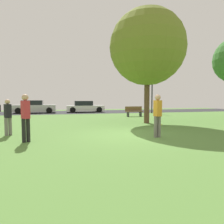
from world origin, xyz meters
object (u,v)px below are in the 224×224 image
Objects in this scene: person_thrower at (8,116)px; street_lamp_post at (152,93)px; frisbee_disc at (160,125)px; parked_car_white at (85,107)px; person_bystander at (158,114)px; maple_tree_near at (147,47)px; park_bench at (134,111)px; parked_car_silver at (34,107)px; person_catcher at (26,116)px.

street_lamp_post reaches higher than person_thrower.
person_thrower is 5.79× the size of frisbee_disc.
person_bystander is at bearing -86.49° from parked_car_white.
maple_tree_near is 6.67m from park_bench.
parked_car_white is (5.67, 0.07, -0.04)m from parked_car_silver.
maple_tree_near is at bearing -22.47° from person_bystander.
person_thrower is 1.92m from person_catcher.
person_catcher is at bearing -147.12° from maple_tree_near.
person_bystander reaches higher than parked_car_white.
park_bench is (0.55, 5.96, 0.45)m from frisbee_disc.
park_bench is at bearing 78.84° from maple_tree_near.
parked_car_white is at bearing -62.91° from park_bench.
person_thrower is at bearing -87.53° from parked_car_silver.
person_bystander reaches higher than person_catcher.
parked_car_white is at bearing 103.22° from frisbee_disc.
maple_tree_near is 27.16× the size of frisbee_disc.
frisbee_disc is (8.10, 1.62, -0.84)m from person_thrower.
person_thrower is at bearing -168.67° from frisbee_disc.
parked_car_white is at bearing 0.70° from parked_car_silver.
person_catcher is at bearing 50.25° from park_bench.
maple_tree_near is at bearing -117.65° from street_lamp_post.
person_catcher is at bearing -155.31° from frisbee_disc.
frisbee_disc is 0.06× the size of street_lamp_post.
person_catcher is (-6.71, -4.34, -3.91)m from maple_tree_near.
maple_tree_near is 5.01m from frisbee_disc.
person_catcher is 16.30m from parked_car_silver.
person_bystander reaches higher than person_thrower.
parked_car_white is at bearing 152.89° from street_lamp_post.
frisbee_disc is at bearing -76.78° from parked_car_white.
frisbee_disc is 13.38m from parked_car_white.
person_bystander is 1.10× the size of park_bench.
street_lamp_post reaches higher than person_catcher.
maple_tree_near is 8.90m from person_catcher.
person_thrower is at bearing -137.53° from street_lamp_post.
parked_car_silver is at bearing 18.67° from person_bystander.
maple_tree_near reaches higher than person_catcher.
maple_tree_near is 9.79m from street_lamp_post.
maple_tree_near is 9.08m from person_thrower.
parked_car_white is (-1.02, 16.63, -0.37)m from person_bystander.
parked_car_silver is at bearing 164.48° from street_lamp_post.
person_bystander is 0.40× the size of parked_car_white.
maple_tree_near is 12.96m from parked_car_white.
frisbee_disc is 0.06× the size of parked_car_white.
maple_tree_near is at bearing -77.53° from parked_car_white.
maple_tree_near reaches higher than park_bench.
parked_car_white is (-2.64, 11.95, -4.27)m from maple_tree_near.
parked_car_white is (4.07, 16.29, -0.36)m from person_catcher.
parked_car_silver is (-1.60, 16.22, -0.32)m from person_catcher.
frisbee_disc is (7.13, 3.28, -0.96)m from person_catcher.
maple_tree_near reaches higher than frisbee_disc.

